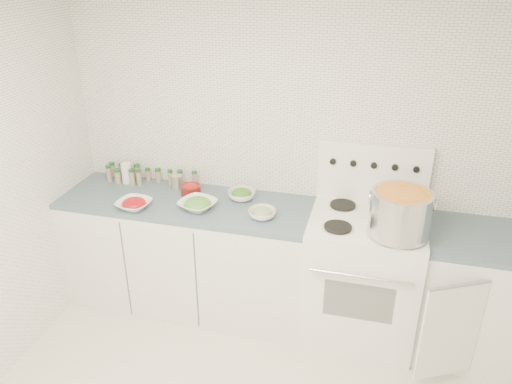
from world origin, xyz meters
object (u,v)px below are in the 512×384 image
at_px(bowl_tomato, 134,204).
at_px(stock_pot, 400,212).
at_px(stove, 362,273).
at_px(bowl_snowpea, 197,204).

bearing_deg(bowl_tomato, stock_pot, 0.76).
bearing_deg(bowl_tomato, stove, 6.83).
distance_m(stove, bowl_snowpea, 1.26).
height_order(stove, bowl_snowpea, stove).
distance_m(bowl_tomato, bowl_snowpea, 0.45).
relative_size(stove, bowl_tomato, 5.14).
xyz_separation_m(stove, stock_pot, (0.19, -0.17, 0.60)).
relative_size(bowl_tomato, bowl_snowpea, 0.84).
bearing_deg(bowl_tomato, bowl_snowpea, 13.44).
bearing_deg(stove, bowl_tomato, -173.17).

